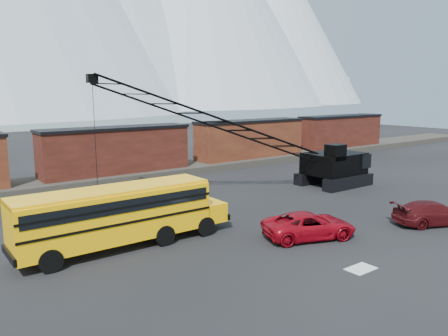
# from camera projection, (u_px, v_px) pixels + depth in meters

# --- Properties ---
(ground) EXTENTS (160.00, 160.00, 0.00)m
(ground) POSITION_uv_depth(u_px,v_px,m) (290.00, 247.00, 22.80)
(ground) COLOR black
(ground) RESTS_ON ground
(gravel_berm) EXTENTS (120.00, 5.00, 0.70)m
(gravel_berm) POSITION_uv_depth(u_px,v_px,m) (117.00, 176.00, 40.03)
(gravel_berm) COLOR #413C36
(gravel_berm) RESTS_ON ground
(boxcar_mid) EXTENTS (13.70, 3.10, 4.17)m
(boxcar_mid) POSITION_uv_depth(u_px,v_px,m) (116.00, 150.00, 39.62)
(boxcar_mid) COLOR #541F17
(boxcar_mid) RESTS_ON gravel_berm
(boxcar_east_near) EXTENTS (13.70, 3.10, 4.17)m
(boxcar_east_near) POSITION_uv_depth(u_px,v_px,m) (250.00, 139.00, 49.11)
(boxcar_east_near) COLOR #431913
(boxcar_east_near) RESTS_ON gravel_berm
(boxcar_east_far) EXTENTS (13.70, 3.10, 4.17)m
(boxcar_east_far) POSITION_uv_depth(u_px,v_px,m) (341.00, 131.00, 58.61)
(boxcar_east_far) COLOR #541F17
(boxcar_east_far) RESTS_ON gravel_berm
(snow_patch) EXTENTS (1.40, 0.90, 0.02)m
(snow_patch) POSITION_uv_depth(u_px,v_px,m) (361.00, 269.00, 19.95)
(snow_patch) COLOR silver
(snow_patch) RESTS_ON ground
(school_bus) EXTENTS (11.65, 2.65, 3.19)m
(school_bus) POSITION_uv_depth(u_px,v_px,m) (121.00, 214.00, 22.49)
(school_bus) COLOR #FFB305
(school_bus) RESTS_ON ground
(red_pickup) EXTENTS (5.68, 4.04, 1.44)m
(red_pickup) POSITION_uv_depth(u_px,v_px,m) (309.00, 225.00, 24.06)
(red_pickup) COLOR #990714
(red_pickup) RESTS_ON ground
(maroon_suv) EXTENTS (5.33, 3.87, 1.44)m
(maroon_suv) POSITION_uv_depth(u_px,v_px,m) (433.00, 213.00, 26.53)
(maroon_suv) COLOR #410B0E
(maroon_suv) RESTS_ON ground
(crawler_crane) EXTENTS (22.26, 7.95, 9.37)m
(crawler_crane) POSITION_uv_depth(u_px,v_px,m) (223.00, 125.00, 33.18)
(crawler_crane) COLOR black
(crawler_crane) RESTS_ON ground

